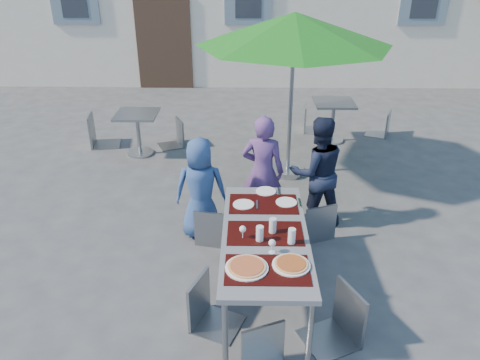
{
  "coord_description": "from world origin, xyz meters",
  "views": [
    {
      "loc": [
        -0.01,
        -3.89,
        3.15
      ],
      "look_at": [
        -0.08,
        0.68,
        0.85
      ],
      "focal_mm": 35.0,
      "sensor_mm": 36.0,
      "label": 1
    }
  ],
  "objects_px": {
    "pizza_near_left": "(247,267)",
    "chair_4": "(343,287)",
    "patio_umbrella": "(294,30)",
    "chair_2": "(318,199)",
    "dining_table": "(265,238)",
    "chair_0": "(212,205)",
    "cafe_table_0": "(138,127)",
    "bg_chair_l_0": "(96,111)",
    "bg_chair_r_1": "(385,109)",
    "child_0": "(201,189)",
    "chair_3": "(207,277)",
    "child_2": "(317,172)",
    "chair_1": "(248,190)",
    "child_1": "(263,172)",
    "pizza_near_right": "(291,264)",
    "bg_chair_r_0": "(174,118)",
    "cafe_table_1": "(333,115)",
    "bg_chair_l_1": "(312,103)",
    "chair_5": "(269,330)"
  },
  "relations": [
    {
      "from": "pizza_near_left",
      "to": "chair_4",
      "type": "height_order",
      "value": "chair_4"
    },
    {
      "from": "patio_umbrella",
      "to": "chair_2",
      "type": "bearing_deg",
      "value": -83.36
    },
    {
      "from": "dining_table",
      "to": "chair_0",
      "type": "xyz_separation_m",
      "value": [
        -0.57,
        0.95,
        -0.19
      ]
    },
    {
      "from": "chair_2",
      "to": "cafe_table_0",
      "type": "relative_size",
      "value": 1.26
    },
    {
      "from": "cafe_table_0",
      "to": "dining_table",
      "type": "bearing_deg",
      "value": -61.04
    },
    {
      "from": "bg_chair_l_0",
      "to": "bg_chair_r_1",
      "type": "xyz_separation_m",
      "value": [
        5.08,
        0.56,
        -0.12
      ]
    },
    {
      "from": "bg_chair_r_1",
      "to": "child_0",
      "type": "bearing_deg",
      "value": -131.87
    },
    {
      "from": "chair_4",
      "to": "chair_3",
      "type": "bearing_deg",
      "value": 172.05
    },
    {
      "from": "child_2",
      "to": "chair_1",
      "type": "bearing_deg",
      "value": 11.74
    },
    {
      "from": "child_1",
      "to": "chair_0",
      "type": "bearing_deg",
      "value": 48.76
    },
    {
      "from": "pizza_near_left",
      "to": "chair_1",
      "type": "bearing_deg",
      "value": 89.62
    },
    {
      "from": "child_0",
      "to": "patio_umbrella",
      "type": "xyz_separation_m",
      "value": [
        1.16,
        1.71,
        1.52
      ]
    },
    {
      "from": "child_2",
      "to": "chair_2",
      "type": "height_order",
      "value": "child_2"
    },
    {
      "from": "child_2",
      "to": "pizza_near_right",
      "type": "bearing_deg",
      "value": 66.07
    },
    {
      "from": "dining_table",
      "to": "child_0",
      "type": "height_order",
      "value": "child_0"
    },
    {
      "from": "bg_chair_r_0",
      "to": "chair_3",
      "type": "bearing_deg",
      "value": -78.07
    },
    {
      "from": "child_1",
      "to": "cafe_table_1",
      "type": "xyz_separation_m",
      "value": [
        1.32,
        2.78,
        -0.22
      ]
    },
    {
      "from": "dining_table",
      "to": "bg_chair_l_1",
      "type": "height_order",
      "value": "bg_chair_l_1"
    },
    {
      "from": "pizza_near_right",
      "to": "child_0",
      "type": "relative_size",
      "value": 0.26
    },
    {
      "from": "dining_table",
      "to": "child_2",
      "type": "relative_size",
      "value": 1.32
    },
    {
      "from": "chair_1",
      "to": "patio_umbrella",
      "type": "bearing_deg",
      "value": 70.68
    },
    {
      "from": "bg_chair_l_0",
      "to": "bg_chair_l_1",
      "type": "distance_m",
      "value": 3.86
    },
    {
      "from": "chair_0",
      "to": "cafe_table_0",
      "type": "bearing_deg",
      "value": 118.24
    },
    {
      "from": "bg_chair_l_1",
      "to": "cafe_table_1",
      "type": "bearing_deg",
      "value": -58.26
    },
    {
      "from": "pizza_near_left",
      "to": "bg_chair_l_0",
      "type": "distance_m",
      "value": 5.17
    },
    {
      "from": "chair_5",
      "to": "dining_table",
      "type": "bearing_deg",
      "value": 90.12
    },
    {
      "from": "pizza_near_right",
      "to": "patio_umbrella",
      "type": "xyz_separation_m",
      "value": [
        0.25,
        3.33,
        1.37
      ]
    },
    {
      "from": "child_0",
      "to": "chair_5",
      "type": "height_order",
      "value": "child_0"
    },
    {
      "from": "pizza_near_left",
      "to": "cafe_table_0",
      "type": "bearing_deg",
      "value": 113.72
    },
    {
      "from": "child_1",
      "to": "bg_chair_r_1",
      "type": "bearing_deg",
      "value": -116.79
    },
    {
      "from": "pizza_near_left",
      "to": "chair_3",
      "type": "bearing_deg",
      "value": 154.61
    },
    {
      "from": "chair_1",
      "to": "chair_4",
      "type": "relative_size",
      "value": 1.1
    },
    {
      "from": "chair_2",
      "to": "cafe_table_1",
      "type": "xyz_separation_m",
      "value": [
        0.68,
        3.12,
        -0.03
      ]
    },
    {
      "from": "chair_3",
      "to": "bg_chair_l_1",
      "type": "bearing_deg",
      "value": 73.21
    },
    {
      "from": "chair_0",
      "to": "chair_2",
      "type": "height_order",
      "value": "chair_2"
    },
    {
      "from": "pizza_near_right",
      "to": "chair_2",
      "type": "xyz_separation_m",
      "value": [
        0.46,
        1.57,
        -0.25
      ]
    },
    {
      "from": "child_1",
      "to": "cafe_table_1",
      "type": "height_order",
      "value": "child_1"
    },
    {
      "from": "child_2",
      "to": "child_1",
      "type": "bearing_deg",
      "value": -9.13
    },
    {
      "from": "dining_table",
      "to": "child_0",
      "type": "bearing_deg",
      "value": 122.18
    },
    {
      "from": "patio_umbrella",
      "to": "bg_chair_r_0",
      "type": "relative_size",
      "value": 3.07
    },
    {
      "from": "pizza_near_right",
      "to": "child_1",
      "type": "bearing_deg",
      "value": 95.47
    },
    {
      "from": "chair_3",
      "to": "cafe_table_0",
      "type": "relative_size",
      "value": 1.27
    },
    {
      "from": "dining_table",
      "to": "chair_5",
      "type": "xyz_separation_m",
      "value": [
        0.0,
        -0.96,
        -0.2
      ]
    },
    {
      "from": "child_1",
      "to": "chair_1",
      "type": "relative_size",
      "value": 1.34
    },
    {
      "from": "bg_chair_r_0",
      "to": "bg_chair_r_1",
      "type": "xyz_separation_m",
      "value": [
        3.75,
        0.55,
        -0.01
      ]
    },
    {
      "from": "bg_chair_r_1",
      "to": "cafe_table_1",
      "type": "bearing_deg",
      "value": -162.65
    },
    {
      "from": "pizza_near_left",
      "to": "chair_0",
      "type": "bearing_deg",
      "value": 104.93
    },
    {
      "from": "child_2",
      "to": "chair_2",
      "type": "relative_size",
      "value": 1.56
    },
    {
      "from": "chair_4",
      "to": "cafe_table_1",
      "type": "height_order",
      "value": "chair_4"
    },
    {
      "from": "pizza_near_right",
      "to": "chair_4",
      "type": "bearing_deg",
      "value": -5.18
    }
  ]
}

